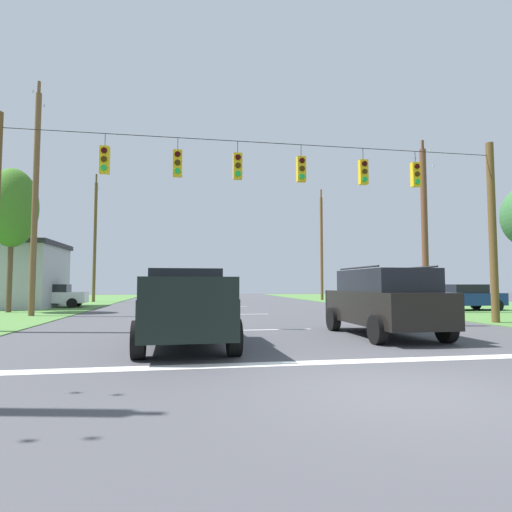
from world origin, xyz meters
The scene contains 17 objects.
ground_plane centered at (0.00, 0.00, 0.00)m, with size 120.00×120.00×0.00m, color #47474C.
stop_bar_stripe centered at (0.00, 2.37, 0.00)m, with size 16.03×0.45×0.01m, color white.
lane_dash_0 centered at (0.00, 8.37, 0.00)m, with size 0.15×2.50×0.01m, color white.
lane_dash_1 centered at (0.00, 15.73, 0.00)m, with size 0.15×2.50×0.01m, color white.
lane_dash_2 centered at (0.00, 23.04, 0.00)m, with size 0.15×2.50×0.01m, color white.
lane_dash_3 centered at (0.00, 30.09, 0.00)m, with size 0.15×2.50×0.01m, color white.
lane_dash_4 centered at (0.00, 34.00, 0.00)m, with size 0.15×2.50×0.01m, color white.
overhead_signal_span centered at (-0.04, 9.20, 4.23)m, with size 18.66×0.31×7.28m.
pickup_truck centered at (-3.05, 5.30, 0.97)m, with size 2.38×5.44×1.95m.
suv_black centered at (2.82, 6.08, 1.06)m, with size 2.22×4.80×2.05m.
distant_car_crossing_white centered at (-11.55, 23.50, 0.79)m, with size 4.39×2.21×1.52m.
distant_car_oncoming centered at (13.00, 16.43, 0.79)m, with size 4.30×2.02×1.52m.
utility_pole_mid_right centered at (9.72, 15.00, 4.66)m, with size 0.34×1.97×9.41m.
utility_pole_far_right centered at (9.86, 32.69, 5.28)m, with size 0.27×1.97×10.63m.
utility_pole_mid_left centered at (-10.27, 16.04, 5.66)m, with size 0.28×1.69×11.58m.
utility_pole_far_left centered at (-10.62, 31.80, 5.34)m, with size 0.26×1.96×11.00m.
tree_roadside_right centered at (-12.38, 18.93, 5.68)m, with size 2.66×2.66×7.88m.
Camera 1 is at (-3.09, -5.75, 1.56)m, focal length 29.56 mm.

